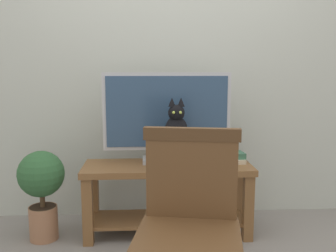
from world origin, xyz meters
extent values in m
cube|color=#B7BCB2|center=(0.00, 0.93, 1.40)|extent=(7.00, 0.12, 2.80)
cube|color=brown|center=(-0.02, 0.47, 0.50)|extent=(1.22, 0.41, 0.04)
cube|color=brown|center=(-0.59, 0.31, 0.24)|extent=(0.07, 0.07, 0.48)
cube|color=brown|center=(0.54, 0.31, 0.24)|extent=(0.07, 0.07, 0.48)
cube|color=brown|center=(-0.59, 0.62, 0.24)|extent=(0.07, 0.07, 0.48)
cube|color=brown|center=(0.54, 0.62, 0.24)|extent=(0.07, 0.07, 0.48)
cube|color=brown|center=(-0.02, 0.47, 0.11)|extent=(1.12, 0.33, 0.02)
cube|color=#B7B7BC|center=(-0.02, 0.55, 0.54)|extent=(0.36, 0.20, 0.03)
cube|color=#B7B7BC|center=(-0.02, 0.55, 0.59)|extent=(0.06, 0.04, 0.07)
cube|color=#B7B7BC|center=(-0.02, 0.55, 0.91)|extent=(0.94, 0.05, 0.57)
cube|color=navy|center=(-0.02, 0.53, 0.91)|extent=(0.88, 0.01, 0.52)
sphere|color=#2672F2|center=(0.43, 0.52, 0.64)|extent=(0.01, 0.01, 0.01)
cube|color=#2D2D30|center=(0.03, 0.42, 0.55)|extent=(0.35, 0.28, 0.05)
cube|color=black|center=(0.03, 0.28, 0.55)|extent=(0.21, 0.01, 0.03)
ellipsoid|color=black|center=(0.03, 0.42, 0.70)|extent=(0.20, 0.27, 0.25)
ellipsoid|color=black|center=(0.03, 0.39, 0.78)|extent=(0.17, 0.17, 0.23)
sphere|color=black|center=(0.03, 0.38, 0.91)|extent=(0.11, 0.11, 0.11)
cone|color=black|center=(0.00, 0.38, 0.99)|extent=(0.05, 0.05, 0.06)
cone|color=black|center=(0.06, 0.38, 0.99)|extent=(0.05, 0.05, 0.06)
sphere|color=#B2C64C|center=(0.01, 0.32, 0.92)|extent=(0.02, 0.02, 0.02)
sphere|color=#B2C64C|center=(0.05, 0.32, 0.92)|extent=(0.02, 0.02, 0.02)
cylinder|color=black|center=(0.09, 0.33, 0.60)|extent=(0.10, 0.22, 0.04)
cube|color=brown|center=(-0.01, -0.69, 0.49)|extent=(0.53, 0.53, 0.04)
cube|color=brown|center=(0.03, -0.48, 0.73)|extent=(0.43, 0.11, 0.43)
cube|color=#4D331C|center=(0.03, -0.48, 0.92)|extent=(0.45, 0.13, 0.06)
cube|color=beige|center=(0.44, 0.49, 0.54)|extent=(0.21, 0.13, 0.03)
cube|color=#38664C|center=(0.44, 0.51, 0.58)|extent=(0.23, 0.16, 0.04)
cylinder|color=#9E6B4C|center=(-0.92, 0.42, 0.12)|extent=(0.20, 0.20, 0.24)
cylinder|color=#332319|center=(-0.92, 0.42, 0.23)|extent=(0.18, 0.18, 0.02)
cylinder|color=#4C3823|center=(-0.92, 0.42, 0.30)|extent=(0.04, 0.04, 0.11)
sphere|color=#2D5B33|center=(-0.92, 0.42, 0.48)|extent=(0.33, 0.33, 0.33)
camera|label=1|loc=(-0.18, -2.20, 1.22)|focal=40.43mm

